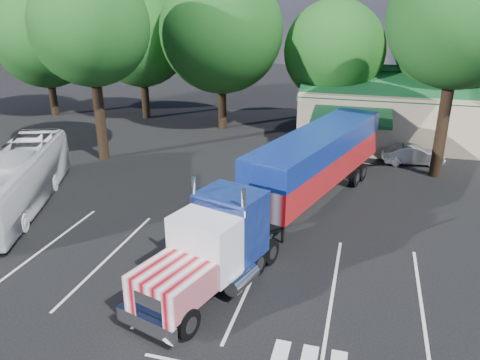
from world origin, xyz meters
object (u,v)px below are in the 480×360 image
(bicycle, at_px, (261,193))
(tour_bus, at_px, (16,180))
(woman, at_px, (213,254))
(silver_sedan, at_px, (412,155))
(semi_truck, at_px, (297,175))

(bicycle, relative_size, tour_bus, 0.16)
(woman, relative_size, silver_sedan, 0.47)
(woman, xyz_separation_m, bicycle, (0.20, 7.74, -0.44))
(woman, bearing_deg, semi_truck, -54.47)
(semi_truck, distance_m, tour_bus, 14.66)
(tour_bus, bearing_deg, silver_sedan, 11.73)
(woman, relative_size, bicycle, 1.01)
(semi_truck, relative_size, bicycle, 10.69)
(semi_truck, xyz_separation_m, silver_sedan, (6.28, 10.51, -1.70))
(semi_truck, height_order, silver_sedan, semi_truck)
(tour_bus, bearing_deg, semi_truck, -10.46)
(tour_bus, xyz_separation_m, silver_sedan, (20.69, 13.08, -0.91))
(woman, relative_size, tour_bus, 0.16)
(semi_truck, distance_m, bicycle, 3.35)
(bicycle, xyz_separation_m, silver_sedan, (8.43, 8.76, 0.17))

